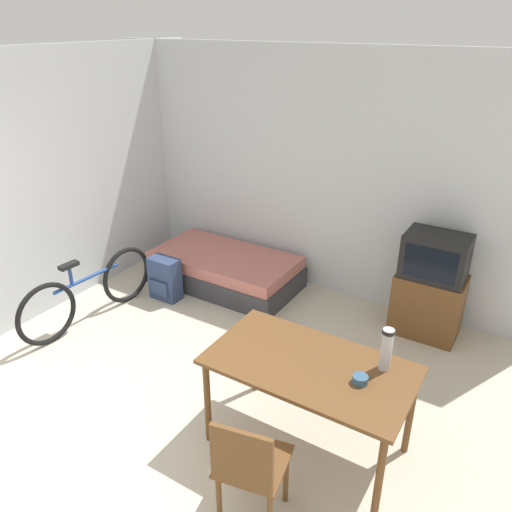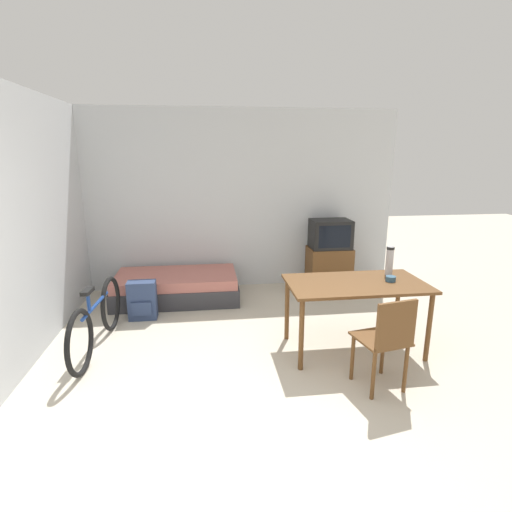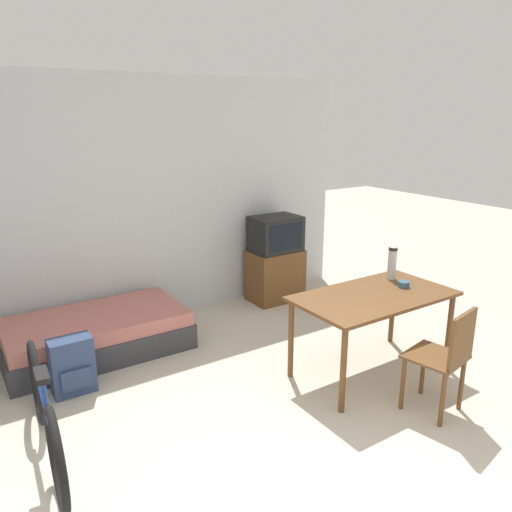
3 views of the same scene
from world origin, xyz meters
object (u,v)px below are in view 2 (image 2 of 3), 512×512
Objects in this scene: wooden_chair at (387,338)px; thermos_flask at (390,260)px; daybed at (177,287)px; mate_bowl at (391,279)px; backpack at (142,300)px; tv at (329,255)px; bicycle at (97,320)px; dining_table at (356,290)px.

wooden_chair is 2.80× the size of thermos_flask.
mate_bowl is (2.34, -1.78, 0.59)m from daybed.
wooden_chair is at bearing -116.24° from mate_bowl.
wooden_chair is at bearing -114.95° from thermos_flask.
thermos_flask reaches higher than backpack.
daybed is 0.75m from backpack.
tv reaches higher than thermos_flask.
mate_bowl is (0.01, -2.00, 0.26)m from tv.
bicycle is at bearing -115.01° from backpack.
wooden_chair is 3.04m from backpack.
dining_table is 1.62× the size of wooden_chair.
bicycle is (-2.70, 1.15, -0.17)m from wooden_chair.
thermos_flask is 3.03m from backpack.
daybed is 1.06× the size of bicycle.
bicycle is at bearing 172.35° from dining_table.
thermos_flask is (0.10, -1.78, 0.41)m from tv.
daybed is 1.22× the size of dining_table.
wooden_chair is at bearing -90.89° from dining_table.
tv reaches higher than mate_bowl.
bicycle is (-2.71, 0.36, -0.34)m from dining_table.
wooden_chair is (-0.01, -0.78, -0.17)m from dining_table.
tv is 2.17× the size of backpack.
tv is 10.35× the size of mate_bowl.
wooden_chair is at bearing -23.00° from bicycle.
daybed is 3.23m from wooden_chair.
tv is 1.22× the size of wooden_chair.
wooden_chair is 2.94m from bicycle.
thermos_flask is 3.03× the size of mate_bowl.
daybed is 2.36m from tv.
daybed is 2.69m from dining_table.
dining_table is (-0.35, -1.99, 0.15)m from tv.
mate_bowl is at bearing -37.25° from daybed.
tv is 2.80m from wooden_chair.
wooden_chair is 1.78× the size of backpack.
backpack is (-2.81, 0.91, -0.68)m from thermos_flask.
thermos_flask is at bearing -86.84° from tv.
backpack is (-2.36, 1.13, -0.43)m from dining_table.
tv is 1.83m from thermos_flask.
mate_bowl is at bearing 63.76° from wooden_chair.
dining_table is at bearing -41.89° from daybed.
bicycle is 3.33× the size of backpack.
dining_table is at bearing -7.65° from bicycle.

